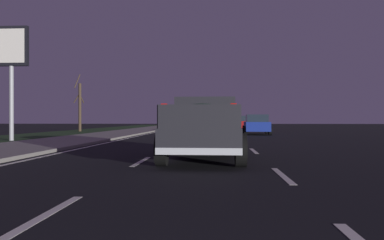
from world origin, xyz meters
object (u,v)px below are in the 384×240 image
(pickup_truck, at_px, (204,126))
(sedan_blue, at_px, (257,124))
(sedan_red, at_px, (247,123))
(bare_tree_far, at_px, (80,106))
(gas_price_sign, at_px, (11,55))

(pickup_truck, distance_m, sedan_blue, 19.11)
(sedan_red, height_order, bare_tree_far, bare_tree_far)
(bare_tree_far, bearing_deg, pickup_truck, -153.02)
(pickup_truck, bearing_deg, bare_tree_far, 26.98)
(pickup_truck, relative_size, gas_price_sign, 0.86)
(pickup_truck, height_order, gas_price_sign, gas_price_sign)
(sedan_blue, distance_m, gas_price_sign, 17.78)
(pickup_truck, relative_size, sedan_blue, 1.23)
(gas_price_sign, bearing_deg, sedan_red, -34.14)
(gas_price_sign, bearing_deg, bare_tree_far, 6.93)
(sedan_red, bearing_deg, pickup_truck, 173.14)
(gas_price_sign, distance_m, bare_tree_far, 16.52)
(bare_tree_far, bearing_deg, sedan_blue, -111.93)
(pickup_truck, bearing_deg, sedan_red, -6.86)
(sedan_blue, bearing_deg, bare_tree_far, 68.07)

